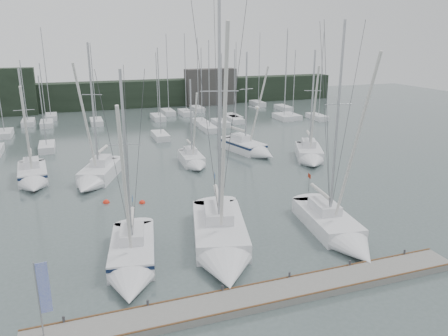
# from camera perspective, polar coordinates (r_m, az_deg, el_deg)

# --- Properties ---
(ground) EXTENTS (160.00, 160.00, 0.00)m
(ground) POSITION_cam_1_polar(r_m,az_deg,el_deg) (28.26, 0.93, -11.44)
(ground) COLOR #4A5A58
(ground) RESTS_ON ground
(dock) EXTENTS (24.00, 2.00, 0.40)m
(dock) POSITION_cam_1_polar(r_m,az_deg,el_deg) (24.21, 5.24, -16.31)
(dock) COLOR slate
(dock) RESTS_ON ground
(far_treeline) EXTENTS (90.00, 4.00, 5.00)m
(far_treeline) POSITION_cam_1_polar(r_m,az_deg,el_deg) (86.40, -13.78, 9.29)
(far_treeline) COLOR black
(far_treeline) RESTS_ON ground
(far_building_right) EXTENTS (10.00, 3.00, 7.00)m
(far_building_right) POSITION_cam_1_polar(r_m,az_deg,el_deg) (88.01, -1.77, 10.55)
(far_building_right) COLOR #3B3936
(far_building_right) RESTS_ON ground
(mast_forest) EXTENTS (59.79, 28.06, 14.64)m
(mast_forest) POSITION_cam_1_polar(r_m,az_deg,el_deg) (69.58, -7.67, 6.15)
(mast_forest) COLOR silver
(mast_forest) RESTS_ON ground
(sailboat_near_left) EXTENTS (4.16, 9.20, 12.61)m
(sailboat_near_left) POSITION_cam_1_polar(r_m,az_deg,el_deg) (26.97, -11.96, -12.03)
(sailboat_near_left) COLOR silver
(sailboat_near_left) RESTS_ON ground
(sailboat_near_center) EXTENTS (6.00, 11.54, 17.30)m
(sailboat_near_center) POSITION_cam_1_polar(r_m,az_deg,el_deg) (28.18, -0.23, -10.16)
(sailboat_near_center) COLOR silver
(sailboat_near_center) RESTS_ON ground
(sailboat_near_right) EXTENTS (4.03, 10.06, 15.37)m
(sailboat_near_right) POSITION_cam_1_polar(r_m,az_deg,el_deg) (31.16, 14.82, -8.11)
(sailboat_near_right) COLOR silver
(sailboat_near_right) RESTS_ON ground
(sailboat_mid_a) EXTENTS (3.11, 7.84, 11.41)m
(sailboat_mid_a) POSITION_cam_1_polar(r_m,az_deg,el_deg) (44.72, -23.69, -1.16)
(sailboat_mid_a) COLOR silver
(sailboat_mid_a) RESTS_ON ground
(sailboat_mid_b) EXTENTS (5.57, 8.59, 13.67)m
(sailboat_mid_b) POSITION_cam_1_polar(r_m,az_deg,el_deg) (42.81, -16.49, -1.15)
(sailboat_mid_b) COLOR silver
(sailboat_mid_b) RESTS_ON ground
(sailboat_mid_c) EXTENTS (2.41, 6.26, 9.75)m
(sailboat_mid_c) POSITION_cam_1_polar(r_m,az_deg,el_deg) (46.51, -3.97, 0.82)
(sailboat_mid_c) COLOR silver
(sailboat_mid_c) RESTS_ON ground
(sailboat_mid_d) EXTENTS (4.79, 8.81, 12.48)m
(sailboat_mid_d) POSITION_cam_1_polar(r_m,az_deg,el_deg) (51.40, 3.55, 2.53)
(sailboat_mid_d) COLOR silver
(sailboat_mid_d) RESTS_ON ground
(sailboat_mid_e) EXTENTS (5.50, 8.07, 12.77)m
(sailboat_mid_e) POSITION_cam_1_polar(r_m,az_deg,el_deg) (49.07, 11.20, 1.52)
(sailboat_mid_e) COLOR silver
(sailboat_mid_e) RESTS_ON ground
(buoy_a) EXTENTS (0.51, 0.51, 0.51)m
(buoy_a) POSITION_cam_1_polar(r_m,az_deg,el_deg) (37.18, -10.63, -4.51)
(buoy_a) COLOR red
(buoy_a) RESTS_ON ground
(buoy_c) EXTENTS (0.56, 0.56, 0.56)m
(buoy_c) POSITION_cam_1_polar(r_m,az_deg,el_deg) (37.90, -15.13, -4.40)
(buoy_c) COLOR red
(buoy_c) RESTS_ON ground
(dock_banner) EXTENTS (0.57, 0.08, 3.73)m
(dock_banner) POSITION_cam_1_polar(r_m,az_deg,el_deg) (21.54, -22.67, -14.74)
(dock_banner) COLOR #9D9FA4
(dock_banner) RESTS_ON dock
(seagull) EXTENTS (1.03, 0.53, 0.21)m
(seagull) POSITION_cam_1_polar(r_m,az_deg,el_deg) (27.07, 4.33, 7.88)
(seagull) COLOR white
(seagull) RESTS_ON ground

